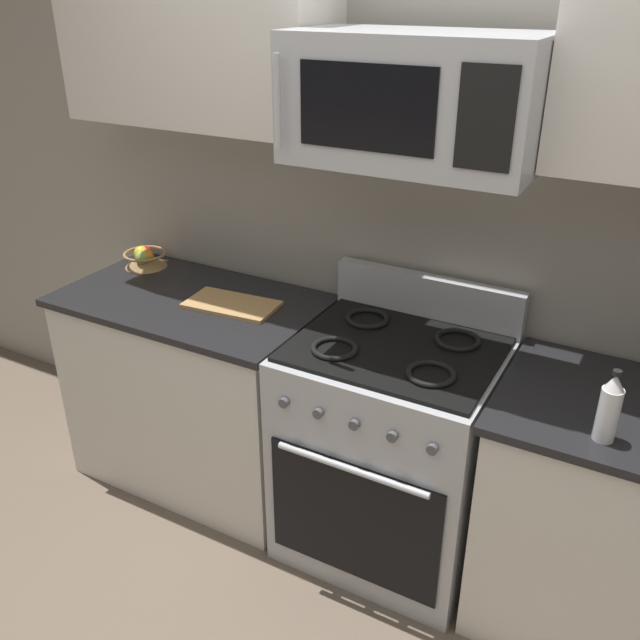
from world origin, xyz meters
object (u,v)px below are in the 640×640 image
Objects in this scene: cutting_board at (232,305)px; fruit_basket at (145,258)px; range_oven at (391,447)px; bottle_vinegar at (609,408)px; microwave at (414,100)px.

fruit_basket is at bearing 164.73° from cutting_board.
fruit_basket is 0.53× the size of cutting_board.
range_oven is at bearing -1.03° from cutting_board.
fruit_basket is 2.13m from bottle_vinegar.
cutting_board is 1.62× the size of bottle_vinegar.
range_oven is at bearing -89.99° from microwave.
range_oven is at bearing -7.58° from fruit_basket.
microwave is at bearing -6.38° from fruit_basket.
microwave is 3.42× the size of bottle_vinegar.
bottle_vinegar is (2.09, -0.39, 0.06)m from fruit_basket.
microwave reaches higher than range_oven.
bottle_vinegar reaches higher than fruit_basket.
microwave is (-0.00, 0.03, 1.31)m from range_oven.
range_oven is 1.44m from fruit_basket.
cutting_board is (-0.74, 0.01, 0.45)m from range_oven.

